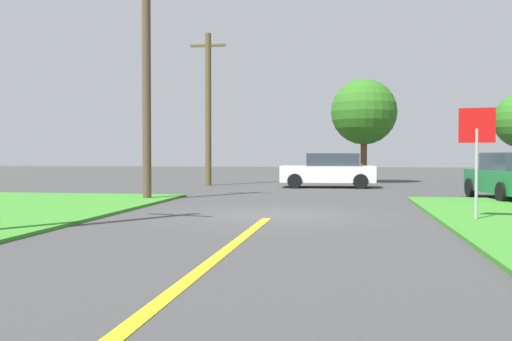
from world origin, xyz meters
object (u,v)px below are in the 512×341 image
Objects in this scene: oak_tree_left at (364,112)px; car_approaching_junction at (329,171)px; utility_pole_mid at (147,81)px; utility_pole_far at (208,107)px; stop_sign at (477,141)px.

car_approaching_junction is at bearing -109.70° from oak_tree_left.
oak_tree_left is at bearing -111.90° from car_approaching_junction.
utility_pole_mid is at bearing 53.68° from car_approaching_junction.
utility_pole_far is at bearing 91.22° from utility_pole_mid.
stop_sign is 11.12m from utility_pole_mid.
stop_sign reaches higher than car_approaching_junction.
utility_pole_mid is at bearing -119.34° from oak_tree_left.
oak_tree_left is (1.76, 4.90, 3.10)m from car_approaching_junction.
utility_pole_mid is (-9.66, 5.03, 2.20)m from stop_sign.
stop_sign is 0.58× the size of car_approaching_junction.
utility_pole_mid is at bearing -88.78° from utility_pole_far.
utility_pole_mid is 1.38× the size of oak_tree_left.
oak_tree_left is at bearing 26.70° from utility_pole_far.
car_approaching_junction is 0.57× the size of utility_pole_mid.
car_approaching_junction is 0.58× the size of utility_pole_far.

